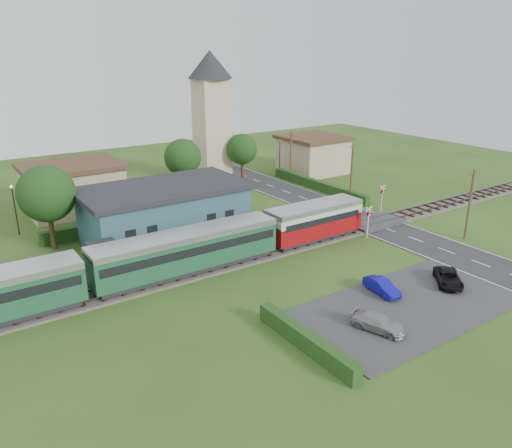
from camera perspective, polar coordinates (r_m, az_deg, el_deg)
ground at (r=46.82m, az=6.75°, el=-3.02°), size 120.00×120.00×0.00m
railway_track at (r=48.19m, az=5.21°, el=-2.15°), size 76.00×3.20×0.49m
road at (r=53.52m, az=14.91°, el=-0.61°), size 6.00×70.00×0.05m
car_park at (r=38.36m, az=16.86°, el=-9.02°), size 17.00×9.00×0.08m
crossing_deck at (r=54.69m, az=13.37°, el=0.18°), size 6.20×3.40×0.45m
platform at (r=45.56m, az=-7.20°, el=-3.38°), size 30.00×3.00×0.45m
equipment_hut at (r=42.31m, az=-16.97°, el=-3.73°), size 2.30×2.30×2.55m
station_building at (r=49.65m, az=-10.40°, el=1.42°), size 16.00×9.00×5.30m
train at (r=40.13m, az=-11.93°, el=-3.88°), size 43.20×2.90×3.40m
church_tower at (r=69.62m, az=-5.16°, el=13.14°), size 6.00×6.00×17.60m
house_west at (r=60.94m, az=-20.16°, el=4.00°), size 10.80×8.80×5.50m
house_east at (r=76.04m, az=6.53°, el=7.95°), size 8.80×8.80×5.50m
hedge_carpark at (r=32.04m, az=5.75°, el=-13.10°), size 0.80×9.00×1.20m
hedge_roadside at (r=66.95m, az=7.11°, el=4.42°), size 0.80×18.00×1.20m
hedge_station at (r=54.25m, az=-12.22°, el=0.58°), size 22.00×0.80×1.30m
tree_a at (r=48.87m, az=-22.81°, el=3.20°), size 5.20×5.20×8.00m
tree_b at (r=62.86m, az=-8.38°, el=7.52°), size 4.60×4.60×7.34m
tree_c at (r=69.42m, az=-1.61°, el=8.54°), size 4.20×4.20×6.78m
utility_pole_b at (r=52.33m, az=23.21°, el=2.14°), size 1.40×0.22×7.00m
utility_pole_c at (r=61.98m, az=10.87°, el=5.89°), size 1.40×0.22×7.00m
utility_pole_d at (r=70.74m, az=4.00°, el=7.86°), size 1.40×0.22×7.00m
crossing_signal_near at (r=50.02m, az=12.72°, el=0.73°), size 0.84×0.28×3.28m
crossing_signal_far at (r=58.22m, az=14.22°, el=3.26°), size 0.84×0.28×3.28m
streetlamp_west at (r=54.91m, az=-25.87°, el=1.88°), size 0.30×0.30×5.15m
streetlamp_east at (r=75.82m, az=2.73°, el=8.21°), size 0.30×0.30×5.15m
car_on_road at (r=60.03m, az=8.01°, el=2.61°), size 3.18×1.34×1.07m
car_park_blue at (r=39.52m, az=14.19°, el=-6.92°), size 1.60×3.46×1.10m
car_park_silver at (r=34.63m, az=13.80°, el=-10.89°), size 2.66×4.01×1.08m
car_park_dark at (r=42.54m, az=21.12°, el=-5.76°), size 3.93×4.05×1.07m
pedestrian_near at (r=49.12m, az=1.14°, el=-0.02°), size 0.76×0.56×1.93m
pedestrian_far at (r=43.33m, az=-12.03°, el=-3.46°), size 0.64×0.80×1.57m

